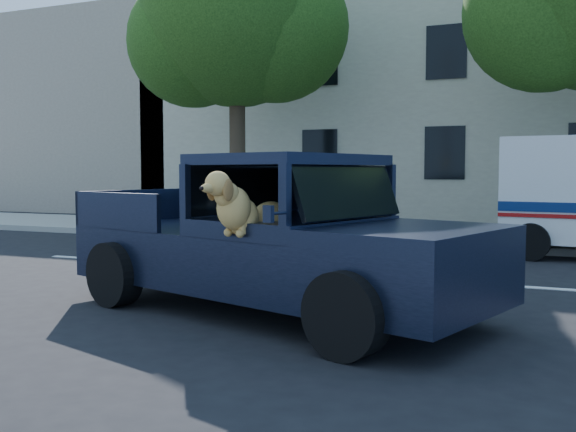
% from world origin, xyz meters
% --- Properties ---
extents(ground, '(120.00, 120.00, 0.00)m').
position_xyz_m(ground, '(0.00, 0.00, 0.00)').
color(ground, black).
rests_on(ground, ground).
extents(far_sidewalk, '(60.00, 4.00, 0.15)m').
position_xyz_m(far_sidewalk, '(0.00, 9.20, 0.07)').
color(far_sidewalk, gray).
rests_on(far_sidewalk, ground).
extents(lane_stripes, '(21.60, 0.14, 0.01)m').
position_xyz_m(lane_stripes, '(2.00, 3.40, 0.01)').
color(lane_stripes, silver).
rests_on(lane_stripes, ground).
extents(street_tree_left, '(6.00, 5.20, 8.60)m').
position_xyz_m(street_tree_left, '(-3.97, 9.62, 5.71)').
color(street_tree_left, '#332619').
rests_on(street_tree_left, ground).
extents(building_main, '(26.00, 6.00, 9.00)m').
position_xyz_m(building_main, '(3.00, 16.50, 4.50)').
color(building_main, beige).
rests_on(building_main, ground).
extents(building_left, '(12.00, 6.00, 8.00)m').
position_xyz_m(building_left, '(-15.00, 16.50, 4.00)').
color(building_left, tan).
rests_on(building_left, ground).
extents(pickup_truck, '(5.48, 3.44, 1.83)m').
position_xyz_m(pickup_truck, '(1.04, 0.54, 0.62)').
color(pickup_truck, black).
rests_on(pickup_truck, ground).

